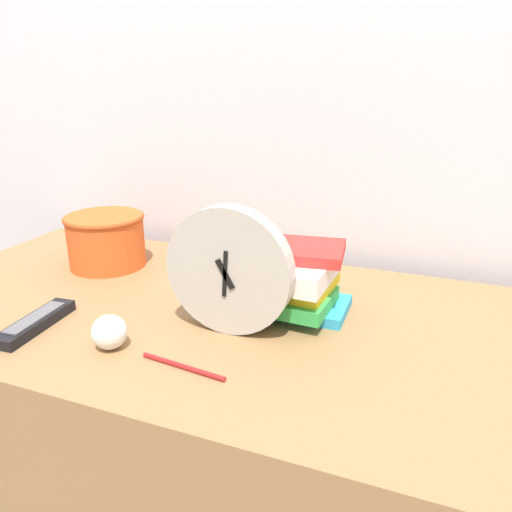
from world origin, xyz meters
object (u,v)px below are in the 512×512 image
Objects in this scene: desk_clock at (229,271)px; tv_remote at (36,322)px; pen at (183,366)px; book_stack at (282,279)px; basket at (106,238)px; crumpled_paper_ball at (109,332)px.

desk_clock is 1.31× the size of tv_remote.
tv_remote reaches higher than pen.
tv_remote is (-0.33, -0.12, -0.11)m from desk_clock.
book_stack reaches higher than basket.
pen is (0.15, -0.01, -0.03)m from crumpled_paper_ball.
book_stack is at bearing -9.85° from basket.
book_stack is at bearing 47.68° from crumpled_paper_ball.
crumpled_paper_ball is (-0.16, -0.13, -0.09)m from desk_clock.
desk_clock is at bearing 19.79° from tv_remote.
basket is at bearing 103.98° from tv_remote.
book_stack is 0.33m from crumpled_paper_ball.
basket reaches higher than tv_remote.
tv_remote is at bearing -160.21° from desk_clock.
book_stack reaches higher than crumpled_paper_ball.
tv_remote is (-0.39, -0.23, -0.06)m from book_stack.
desk_clock is 0.23m from crumpled_paper_ball.
desk_clock reaches higher than tv_remote.
pen is (-0.02, -0.14, -0.11)m from desk_clock.
tv_remote is at bearing 177.02° from crumpled_paper_ball.
crumpled_paper_ball is at bearing -2.98° from tv_remote.
book_stack is 0.48m from basket.
basket reaches higher than crumpled_paper_ball.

